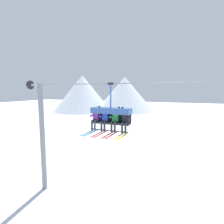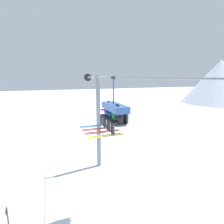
% 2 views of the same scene
% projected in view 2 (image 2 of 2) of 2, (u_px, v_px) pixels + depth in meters
% --- Properties ---
extents(mountain_peak_west, '(19.83, 19.83, 12.27)m').
position_uv_depth(mountain_peak_west, '(219.00, 82.00, 49.87)').
color(mountain_peak_west, silver).
rests_on(mountain_peak_west, ground_plane).
extents(lift_tower_near, '(0.36, 1.88, 7.73)m').
position_uv_depth(lift_tower_near, '(98.00, 120.00, 14.24)').
color(lift_tower_near, slate).
rests_on(lift_tower_near, ground_plane).
extents(lift_cable, '(16.46, 0.05, 0.05)m').
position_uv_depth(lift_cable, '(129.00, 78.00, 6.65)').
color(lift_cable, slate).
extents(chairlift_chair, '(2.13, 0.74, 2.46)m').
position_uv_depth(chairlift_chair, '(115.00, 110.00, 8.48)').
color(chairlift_chair, '#33383D').
extents(skier_purple, '(0.48, 1.70, 1.34)m').
position_uv_depth(skier_purple, '(105.00, 112.00, 9.24)').
color(skier_purple, purple).
extents(skier_blue, '(0.46, 1.70, 1.23)m').
position_uv_depth(skier_blue, '(109.00, 115.00, 8.73)').
color(skier_blue, '#2847B7').
extents(skier_green, '(0.48, 1.70, 1.34)m').
position_uv_depth(skier_green, '(113.00, 117.00, 8.20)').
color(skier_green, '#23843D').
extents(skier_black, '(0.48, 1.70, 1.34)m').
position_uv_depth(skier_black, '(117.00, 120.00, 7.68)').
color(skier_black, black).
extents(trail_sign, '(0.36, 0.08, 1.60)m').
position_uv_depth(trail_sign, '(8.00, 220.00, 8.16)').
color(trail_sign, brown).
rests_on(trail_sign, ground_plane).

